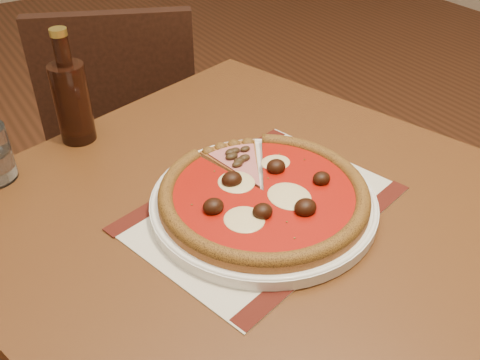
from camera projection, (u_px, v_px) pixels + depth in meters
name	position (u px, v px, depth m)	size (l,w,h in m)	color
table	(246.00, 249.00, 0.90)	(0.99, 0.99, 0.75)	#5D3616
chair_far	(126.00, 126.00, 1.56)	(0.53, 0.53, 0.85)	black
placemat	(263.00, 208.00, 0.83)	(0.40, 0.28, 0.00)	beige
plate	(263.00, 203.00, 0.82)	(0.35, 0.35, 0.02)	white
pizza	(264.00, 193.00, 0.81)	(0.32, 0.32, 0.04)	#9E5626
ham_slice	(247.00, 164.00, 0.88)	(0.10, 0.14, 0.02)	#9E5626
bottle	(72.00, 99.00, 0.95)	(0.06, 0.06, 0.21)	black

